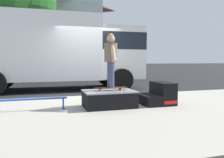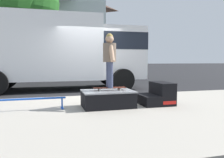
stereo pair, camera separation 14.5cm
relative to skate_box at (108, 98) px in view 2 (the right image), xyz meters
name	(u,v)px [view 2 (the right image)]	position (x,y,z in m)	size (l,w,h in m)	color
ground_plane	(96,96)	(0.21, 2.42, -0.33)	(140.00, 140.00, 0.00)	black
sidewalk_slab	(124,114)	(0.21, -0.58, -0.27)	(50.00, 5.00, 0.12)	#A8A093
skate_box	(108,98)	(0.00, 0.00, 0.00)	(1.22, 0.82, 0.39)	black
kicker_ramp	(158,95)	(1.31, 0.00, 0.02)	(0.78, 0.80, 0.56)	black
grind_rail	(31,101)	(-1.76, 0.14, 0.00)	(1.55, 0.28, 0.27)	blue
skateboard	(110,88)	(0.06, 0.05, 0.24)	(0.79, 0.25, 0.07)	#4C1E14
skater_kid	(110,56)	(0.06, 0.05, 1.01)	(0.31, 0.66, 1.29)	#3F4766
box_truck	(62,49)	(-0.80, 4.62, 1.37)	(6.91, 2.63, 3.05)	white
house_behind	(47,27)	(-1.40, 16.35, 3.91)	(9.54, 8.22, 8.40)	silver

